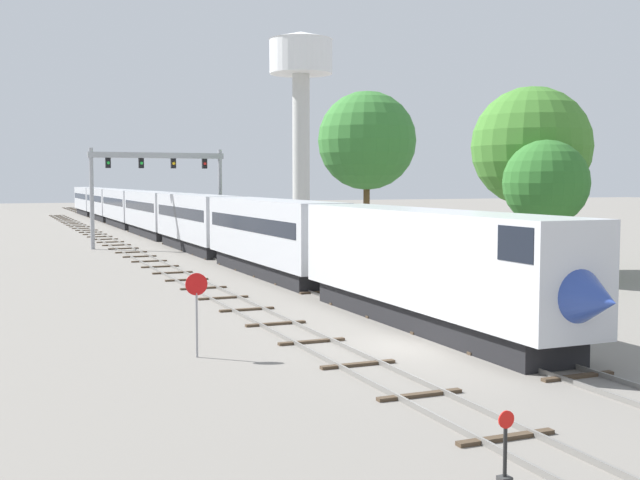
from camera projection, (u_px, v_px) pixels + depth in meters
ground_plane at (422, 346)px, 29.07m from camera, size 400.00×400.00×0.00m
track_main at (155, 236)px, 85.06m from camera, size 2.60×200.00×0.16m
track_near at (135, 254)px, 64.54m from camera, size 2.60×160.00×0.16m
passenger_train at (152, 212)px, 86.31m from camera, size 3.04×135.83×4.80m
signal_gantry at (158, 176)px, 71.56m from camera, size 12.10×0.49×8.83m
water_tower at (301, 73)px, 119.84m from camera, size 9.60×9.60×28.20m
switch_stand at (505, 457)px, 15.86m from camera, size 0.36×0.24×1.46m
stop_sign at (197, 303)px, 27.01m from camera, size 0.76×0.08×2.88m
trackside_tree_left at (531, 147)px, 51.94m from camera, size 7.78×7.78×12.07m
trackside_tree_mid at (546, 184)px, 46.94m from camera, size 5.08×5.08×8.38m
trackside_tree_right at (367, 141)px, 70.08m from camera, size 8.63×8.63×13.80m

